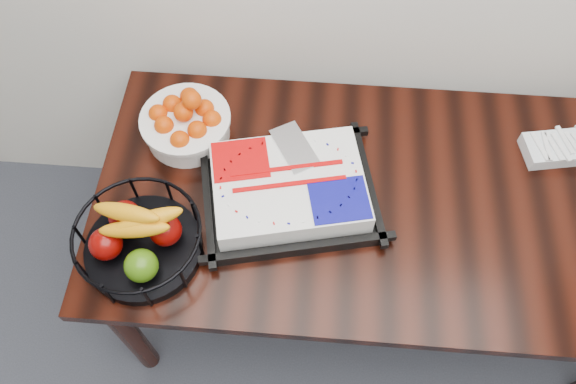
# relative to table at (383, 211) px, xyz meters

# --- Properties ---
(table) EXTENTS (1.80, 0.90, 0.75)m
(table) POSITION_rel_table_xyz_m (0.00, 0.00, 0.00)
(table) COLOR black
(table) RESTS_ON ground
(cake_tray) EXTENTS (0.59, 0.50, 0.11)m
(cake_tray) POSITION_rel_table_xyz_m (-0.30, -0.02, 0.13)
(cake_tray) COLOR black
(cake_tray) RESTS_ON table
(tangerine_bowl) EXTENTS (0.29, 0.29, 0.18)m
(tangerine_bowl) POSITION_rel_table_xyz_m (-0.65, 0.19, 0.17)
(tangerine_bowl) COLOR white
(tangerine_bowl) RESTS_ON table
(fruit_basket) EXTENTS (0.36, 0.36, 0.19)m
(fruit_basket) POSITION_rel_table_xyz_m (-0.70, -0.24, 0.17)
(fruit_basket) COLOR black
(fruit_basket) RESTS_ON table
(fork_bag) EXTENTS (0.20, 0.15, 0.05)m
(fork_bag) POSITION_rel_table_xyz_m (0.53, 0.21, 0.11)
(fork_bag) COLOR silver
(fork_bag) RESTS_ON table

